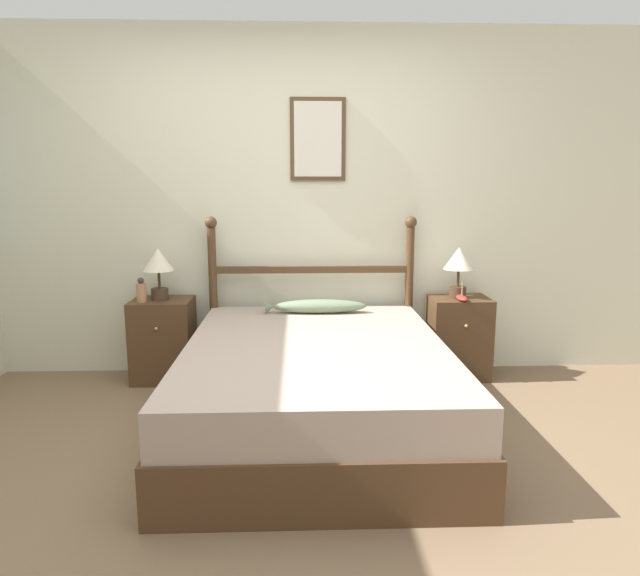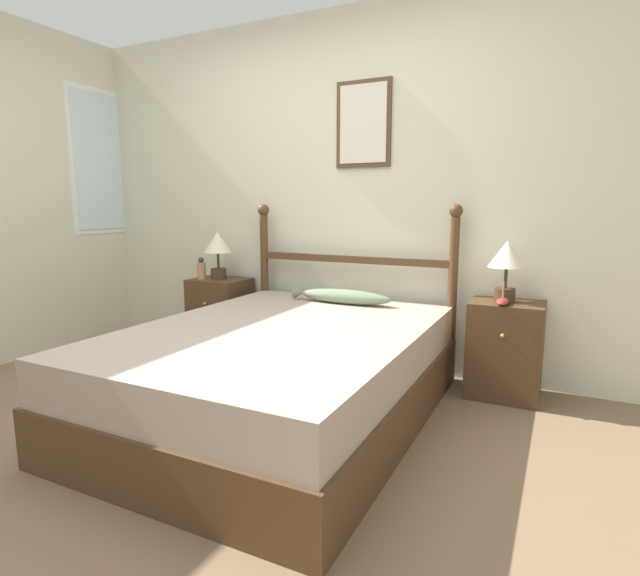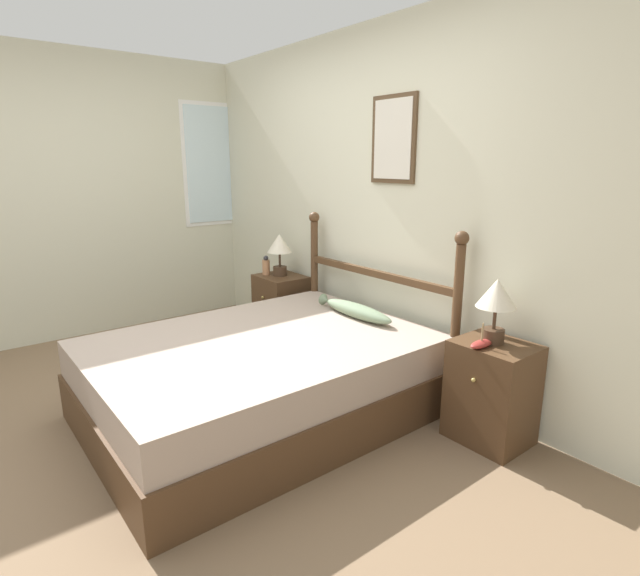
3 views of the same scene
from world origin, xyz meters
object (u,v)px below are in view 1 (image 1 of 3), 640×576
object	(u,v)px
table_lamp_left	(158,264)
table_lamp_right	(459,263)
bed	(316,386)
nightstand_right	(458,337)
model_boat	(462,298)
nightstand_left	(163,340)
fish_pillow	(317,306)
bottle	(141,291)

from	to	relation	value
table_lamp_left	table_lamp_right	world-z (taller)	same
bed	nightstand_right	distance (m)	1.41
nightstand_right	model_boat	xyz separation A→B (m)	(-0.02, -0.12, 0.32)
nightstand_left	model_boat	xyz separation A→B (m)	(2.16, -0.12, 0.32)
nightstand_left	nightstand_right	size ratio (longest dim) A/B	1.00
table_lamp_left	model_boat	size ratio (longest dim) A/B	2.10
table_lamp_left	model_boat	distance (m)	2.18
fish_pillow	nightstand_right	bearing A→B (deg)	6.16
bed	bottle	bearing A→B (deg)	145.98
nightstand_right	table_lamp_right	world-z (taller)	table_lamp_right
nightstand_left	fish_pillow	xyz separation A→B (m)	(1.12, -0.11, 0.27)
table_lamp_left	fish_pillow	world-z (taller)	table_lamp_left
model_boat	table_lamp_left	bearing A→B (deg)	176.88
table_lamp_right	fish_pillow	world-z (taller)	table_lamp_right
bed	table_lamp_right	distance (m)	1.51
bed	nightstand_left	bearing A→B (deg)	140.76
fish_pillow	model_boat	bearing A→B (deg)	-0.10
nightstand_left	table_lamp_left	size ratio (longest dim) A/B	1.61
nightstand_right	nightstand_left	bearing A→B (deg)	180.00
model_boat	nightstand_left	bearing A→B (deg)	176.94
table_lamp_left	fish_pillow	distance (m)	1.18
bed	nightstand_left	size ratio (longest dim) A/B	3.43
bed	nightstand_right	size ratio (longest dim) A/B	3.43
table_lamp_left	nightstand_left	bearing A→B (deg)	-15.06
nightstand_left	nightstand_right	xyz separation A→B (m)	(2.18, 0.00, 0.00)
nightstand_left	table_lamp_left	xyz separation A→B (m)	(-0.01, 0.00, 0.56)
bed	model_boat	xyz separation A→B (m)	(1.07, 0.77, 0.36)
bottle	nightstand_right	bearing A→B (deg)	1.83
bottle	model_boat	distance (m)	2.28
nightstand_right	table_lamp_left	xyz separation A→B (m)	(-2.19, 0.00, 0.56)
table_lamp_left	fish_pillow	size ratio (longest dim) A/B	0.52
bottle	fish_pillow	distance (m)	1.25
bottle	model_boat	bearing A→B (deg)	-1.06
nightstand_right	model_boat	bearing A→B (deg)	-99.38
bottle	table_lamp_right	bearing A→B (deg)	1.69
table_lamp_right	bottle	xyz separation A→B (m)	(-2.28, -0.07, -0.18)
table_lamp_left	bottle	bearing A→B (deg)	-145.52
nightstand_right	table_lamp_left	size ratio (longest dim) A/B	1.61
bed	table_lamp_right	bearing A→B (deg)	39.58
bottle	table_lamp_left	bearing A→B (deg)	34.48
bed	table_lamp_right	xyz separation A→B (m)	(1.07, 0.88, 0.60)
nightstand_right	fish_pillow	size ratio (longest dim) A/B	0.83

